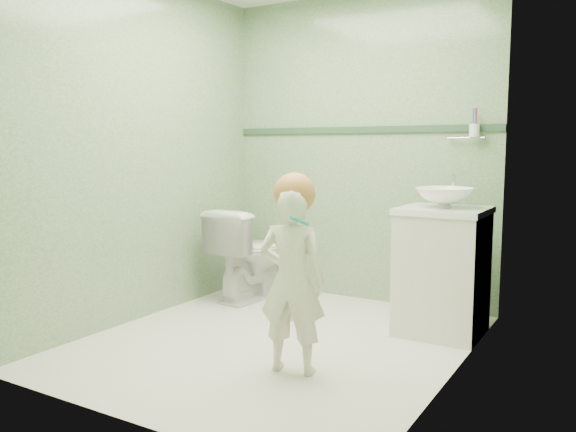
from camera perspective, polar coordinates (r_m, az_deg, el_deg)
The scene contains 12 objects.
ground at distance 3.75m, azimuth -1.20°, elevation -12.17°, with size 2.50×2.50×0.00m, color silver.
room_shell at distance 3.54m, azimuth -1.25°, elevation 6.51°, with size 2.50×2.54×2.40m.
trim_stripe at distance 4.64m, azimuth 6.95°, elevation 8.37°, with size 2.20×0.02×0.05m, color #2C4A32.
vanity at distance 3.93m, azimuth 14.84°, elevation -5.43°, with size 0.52×0.50×0.80m, color silver.
counter at distance 3.87m, azimuth 15.02°, elevation 0.52°, with size 0.54×0.52×0.04m, color white.
basin at distance 3.86m, azimuth 15.06°, elevation 1.76°, with size 0.37×0.37×0.13m, color white.
faucet at distance 4.04m, azimuth 15.81°, elevation 3.08°, with size 0.03×0.13×0.18m.
cup_holder at distance 4.30m, azimuth 17.68°, elevation 8.00°, with size 0.26×0.07×0.21m.
toilet at distance 4.70m, azimuth -3.72°, elevation -3.67°, with size 0.41×0.72×0.73m, color white.
toddler at distance 3.14m, azimuth 0.39°, elevation -6.37°, with size 0.37×0.24×1.01m, color white.
hair_cap at distance 3.09m, azimuth 0.64°, elevation 2.21°, with size 0.22×0.22×0.22m, color #C0743D.
teal_toothbrush at distance 2.94m, azimuth 1.05°, elevation -0.39°, with size 0.11×0.14×0.08m.
Camera 1 is at (1.87, -3.01, 1.22)m, focal length 36.34 mm.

